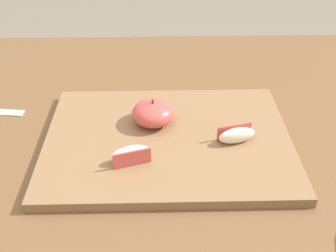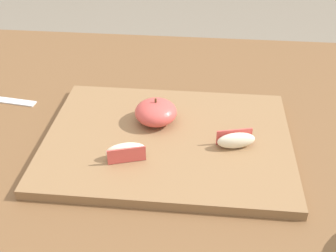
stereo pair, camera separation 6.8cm
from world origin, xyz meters
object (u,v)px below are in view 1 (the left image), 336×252
object	(u,v)px
cutting_board	(168,140)
apple_half_skin_up	(156,113)
apple_wedge_near_knife	(130,154)
apple_wedge_right	(237,135)

from	to	relation	value
cutting_board	apple_half_skin_up	size ratio (longest dim) A/B	5.60
apple_half_skin_up	apple_wedge_near_knife	xyz separation A→B (m)	(-0.04, -0.10, -0.01)
cutting_board	apple_wedge_right	xyz separation A→B (m)	(0.11, -0.02, 0.02)
apple_wedge_right	apple_half_skin_up	bearing A→B (deg)	156.08
apple_wedge_near_knife	apple_wedge_right	distance (m)	0.17
cutting_board	apple_wedge_near_knife	size ratio (longest dim) A/B	6.27
cutting_board	apple_wedge_right	size ratio (longest dim) A/B	6.28
apple_wedge_right	cutting_board	bearing A→B (deg)	170.36
apple_half_skin_up	apple_wedge_near_knife	size ratio (longest dim) A/B	1.12
apple_half_skin_up	apple_wedge_right	xyz separation A→B (m)	(0.13, -0.06, -0.01)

